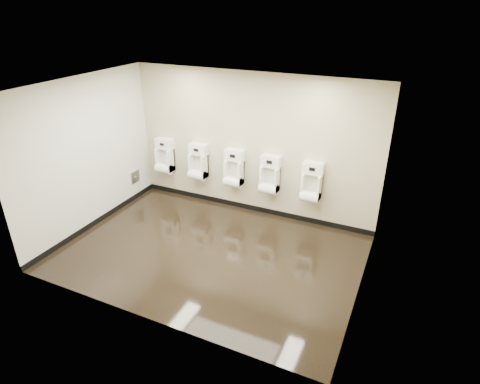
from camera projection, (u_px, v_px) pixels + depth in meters
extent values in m
cube|color=black|center=(210.00, 253.00, 6.93)|extent=(5.00, 3.50, 0.00)
cube|color=silver|center=(204.00, 89.00, 5.70)|extent=(5.00, 3.50, 0.00)
cube|color=#BAB090|center=(251.00, 145.00, 7.74)|extent=(5.00, 0.02, 2.80)
cube|color=#BAB090|center=(138.00, 232.00, 4.89)|extent=(5.00, 0.02, 2.80)
cube|color=#BAB090|center=(87.00, 155.00, 7.26)|extent=(0.02, 3.50, 2.80)
cube|color=#BAB090|center=(371.00, 211.00, 5.37)|extent=(0.02, 3.50, 2.80)
cube|color=silver|center=(87.00, 155.00, 7.26)|extent=(0.01, 3.50, 2.80)
cube|color=black|center=(250.00, 207.00, 8.32)|extent=(5.00, 0.02, 0.10)
cube|color=black|center=(99.00, 220.00, 7.85)|extent=(0.02, 3.50, 0.10)
cube|color=#9E9EA3|center=(135.00, 177.00, 8.63)|extent=(0.03, 0.25, 0.25)
cylinder|color=silver|center=(136.00, 177.00, 8.62)|extent=(0.02, 0.04, 0.04)
cube|color=white|center=(165.00, 160.00, 8.64)|extent=(0.35, 0.25, 0.49)
cube|color=silver|center=(167.00, 157.00, 8.69)|extent=(0.26, 0.01, 0.37)
cylinder|color=white|center=(164.00, 169.00, 8.66)|extent=(0.35, 0.21, 0.21)
cube|color=white|center=(165.00, 144.00, 8.51)|extent=(0.38, 0.18, 0.21)
cube|color=black|center=(162.00, 144.00, 8.42)|extent=(0.10, 0.01, 0.05)
cube|color=silver|center=(162.00, 144.00, 8.43)|extent=(0.12, 0.01, 0.07)
cylinder|color=silver|center=(172.00, 145.00, 8.44)|extent=(0.01, 0.03, 0.03)
cube|color=white|center=(198.00, 166.00, 8.33)|extent=(0.35, 0.25, 0.49)
cube|color=silver|center=(200.00, 163.00, 8.37)|extent=(0.26, 0.01, 0.37)
cylinder|color=white|center=(197.00, 175.00, 8.35)|extent=(0.35, 0.21, 0.21)
cube|color=white|center=(198.00, 149.00, 8.20)|extent=(0.38, 0.18, 0.21)
cube|color=black|center=(196.00, 150.00, 8.11)|extent=(0.10, 0.01, 0.05)
cube|color=silver|center=(196.00, 150.00, 8.11)|extent=(0.12, 0.01, 0.07)
cylinder|color=silver|center=(207.00, 151.00, 8.12)|extent=(0.01, 0.03, 0.03)
cube|color=white|center=(234.00, 172.00, 8.01)|extent=(0.35, 0.25, 0.49)
cube|color=silver|center=(236.00, 169.00, 8.06)|extent=(0.26, 0.01, 0.37)
cylinder|color=white|center=(233.00, 182.00, 8.04)|extent=(0.35, 0.21, 0.21)
cube|color=white|center=(235.00, 155.00, 7.89)|extent=(0.38, 0.18, 0.21)
cube|color=black|center=(232.00, 156.00, 7.80)|extent=(0.10, 0.01, 0.05)
cube|color=silver|center=(233.00, 156.00, 7.80)|extent=(0.12, 0.01, 0.07)
cylinder|color=silver|center=(244.00, 157.00, 7.81)|extent=(0.01, 0.03, 0.03)
cube|color=white|center=(270.00, 179.00, 7.73)|extent=(0.35, 0.25, 0.49)
cube|color=silver|center=(271.00, 176.00, 7.77)|extent=(0.26, 0.01, 0.37)
cylinder|color=white|center=(268.00, 189.00, 7.75)|extent=(0.35, 0.21, 0.21)
cube|color=white|center=(271.00, 161.00, 7.60)|extent=(0.38, 0.18, 0.21)
cube|color=black|center=(269.00, 162.00, 7.51)|extent=(0.10, 0.01, 0.05)
cube|color=silver|center=(269.00, 162.00, 7.51)|extent=(0.12, 0.01, 0.07)
cylinder|color=silver|center=(281.00, 163.00, 7.52)|extent=(0.01, 0.03, 0.03)
cube|color=white|center=(311.00, 187.00, 7.41)|extent=(0.35, 0.25, 0.49)
cube|color=silver|center=(313.00, 183.00, 7.46)|extent=(0.26, 0.01, 0.37)
cylinder|color=white|center=(310.00, 197.00, 7.44)|extent=(0.35, 0.21, 0.21)
cube|color=white|center=(313.00, 168.00, 7.29)|extent=(0.38, 0.18, 0.21)
cube|color=black|center=(312.00, 169.00, 7.20)|extent=(0.10, 0.01, 0.05)
cube|color=silver|center=(312.00, 169.00, 7.20)|extent=(0.12, 0.01, 0.07)
cylinder|color=silver|center=(324.00, 170.00, 7.21)|extent=(0.01, 0.03, 0.03)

